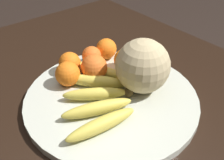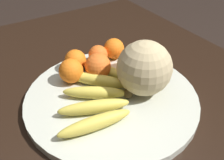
{
  "view_description": "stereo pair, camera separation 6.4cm",
  "coord_description": "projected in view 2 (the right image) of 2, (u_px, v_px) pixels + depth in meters",
  "views": [
    {
      "loc": [
        -0.4,
        0.37,
        1.19
      ],
      "look_at": [
        -0.0,
        0.05,
        0.81
      ],
      "focal_mm": 42.0,
      "sensor_mm": 36.0,
      "label": 1
    },
    {
      "loc": [
        -0.44,
        0.32,
        1.19
      ],
      "look_at": [
        -0.0,
        0.05,
        0.81
      ],
      "focal_mm": 42.0,
      "sensor_mm": 36.0,
      "label": 2
    }
  ],
  "objects": [
    {
      "name": "melon",
      "position": [
        144.0,
        68.0,
        0.65
      ],
      "size": [
        0.14,
        0.14,
        0.14
      ],
      "color": "#C6B284",
      "rests_on": "fruit_bowl"
    },
    {
      "name": "kitchen_table",
      "position": [
        125.0,
        124.0,
        0.77
      ],
      "size": [
        1.25,
        0.85,
        0.74
      ],
      "color": "black",
      "rests_on": "ground_plane"
    },
    {
      "name": "orange_front_left",
      "position": [
        98.0,
        55.0,
        0.78
      ],
      "size": [
        0.06,
        0.06,
        0.06
      ],
      "color": "orange",
      "rests_on": "fruit_bowl"
    },
    {
      "name": "banana_bunch",
      "position": [
        97.0,
        93.0,
        0.65
      ],
      "size": [
        0.28,
        0.26,
        0.03
      ],
      "rotation": [
        0.0,
        0.0,
        7.26
      ],
      "color": "#473819",
      "rests_on": "fruit_bowl"
    },
    {
      "name": "orange_back_left",
      "position": [
        98.0,
        66.0,
        0.71
      ],
      "size": [
        0.07,
        0.07,
        0.07
      ],
      "color": "orange",
      "rests_on": "fruit_bowl"
    },
    {
      "name": "orange_back_right",
      "position": [
        71.0,
        71.0,
        0.7
      ],
      "size": [
        0.07,
        0.07,
        0.07
      ],
      "color": "orange",
      "rests_on": "fruit_bowl"
    },
    {
      "name": "orange_front_right",
      "position": [
        114.0,
        49.0,
        0.8
      ],
      "size": [
        0.06,
        0.06,
        0.06
      ],
      "color": "orange",
      "rests_on": "fruit_bowl"
    },
    {
      "name": "orange_mid_center",
      "position": [
        130.0,
        61.0,
        0.74
      ],
      "size": [
        0.06,
        0.06,
        0.06
      ],
      "color": "orange",
      "rests_on": "fruit_bowl"
    },
    {
      "name": "orange_top_small",
      "position": [
        75.0,
        60.0,
        0.75
      ],
      "size": [
        0.06,
        0.06,
        0.06
      ],
      "color": "orange",
      "rests_on": "fruit_bowl"
    },
    {
      "name": "fruit_bowl",
      "position": [
        112.0,
        98.0,
        0.67
      ],
      "size": [
        0.44,
        0.44,
        0.02
      ],
      "color": "beige",
      "rests_on": "kitchen_table"
    }
  ]
}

